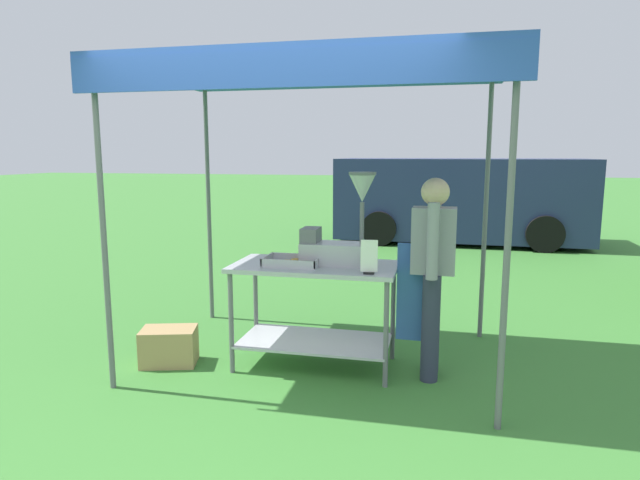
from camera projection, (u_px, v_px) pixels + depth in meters
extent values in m
plane|color=#3D7F33|center=(374.00, 256.00, 9.57)|extent=(70.00, 70.00, 0.00)
cylinder|color=slate|center=(103.00, 232.00, 3.98)|extent=(0.04, 0.04, 2.44)
cylinder|color=slate|center=(508.00, 247.00, 3.36)|extent=(0.04, 0.04, 2.44)
cylinder|color=slate|center=(209.00, 208.00, 5.77)|extent=(0.04, 0.04, 2.44)
cylinder|color=slate|center=(485.00, 214.00, 5.14)|extent=(0.04, 0.04, 2.44)
cube|color=blue|center=(319.00, 70.00, 4.37)|extent=(3.05, 2.05, 0.05)
cube|color=blue|center=(283.00, 68.00, 3.41)|extent=(3.05, 0.02, 0.24)
cube|color=#B7B7BC|center=(315.00, 267.00, 4.48)|extent=(1.36, 0.70, 0.04)
cube|color=#B7B7BC|center=(315.00, 341.00, 4.58)|extent=(1.26, 0.64, 0.02)
cylinder|color=slate|center=(231.00, 323.00, 4.40)|extent=(0.04, 0.04, 0.85)
cylinder|color=slate|center=(386.00, 335.00, 4.12)|extent=(0.04, 0.04, 0.85)
cylinder|color=slate|center=(256.00, 304.00, 4.97)|extent=(0.04, 0.04, 0.85)
cylinder|color=slate|center=(393.00, 312.00, 4.70)|extent=(0.04, 0.04, 0.85)
cube|color=#B7B7BC|center=(293.00, 264.00, 4.44)|extent=(0.46, 0.31, 0.01)
cube|color=#B7B7BC|center=(288.00, 264.00, 4.30)|extent=(0.46, 0.01, 0.06)
cube|color=#B7B7BC|center=(297.00, 257.00, 4.58)|extent=(0.46, 0.01, 0.06)
cube|color=#B7B7BC|center=(267.00, 259.00, 4.49)|extent=(0.01, 0.31, 0.06)
cube|color=#B7B7BC|center=(319.00, 261.00, 4.39)|extent=(0.01, 0.31, 0.06)
torus|color=#EAB251|center=(295.00, 263.00, 4.43)|extent=(0.08, 0.08, 0.02)
torus|color=#EAB251|center=(313.00, 262.00, 4.47)|extent=(0.10, 0.10, 0.02)
torus|color=#EAB251|center=(302.00, 265.00, 4.35)|extent=(0.11, 0.11, 0.02)
torus|color=#EAB251|center=(295.00, 260.00, 4.53)|extent=(0.11, 0.11, 0.02)
torus|color=#EAB251|center=(286.00, 262.00, 4.47)|extent=(0.08, 0.08, 0.02)
torus|color=#EAB251|center=(281.00, 263.00, 4.41)|extent=(0.11, 0.11, 0.02)
torus|color=#EAB251|center=(304.00, 260.00, 4.52)|extent=(0.11, 0.11, 0.02)
cube|color=#B7B7BC|center=(335.00, 254.00, 4.47)|extent=(0.56, 0.28, 0.18)
cube|color=slate|center=(311.00, 235.00, 4.49)|extent=(0.14, 0.22, 0.12)
cylinder|color=slate|center=(362.00, 223.00, 4.38)|extent=(0.04, 0.04, 0.34)
cone|color=#B7B7BC|center=(362.00, 189.00, 4.34)|extent=(0.21, 0.21, 0.22)
cylinder|color=slate|center=(363.00, 173.00, 4.32)|extent=(0.22, 0.22, 0.02)
cube|color=black|center=(369.00, 273.00, 4.12)|extent=(0.08, 0.05, 0.02)
cube|color=white|center=(369.00, 256.00, 4.10)|extent=(0.13, 0.02, 0.25)
cylinder|color=#2D3347|center=(430.00, 329.00, 4.24)|extent=(0.14, 0.14, 0.86)
cylinder|color=#2D3347|center=(431.00, 321.00, 4.43)|extent=(0.14, 0.14, 0.86)
cube|color=gray|center=(434.00, 240.00, 4.23)|extent=(0.34, 0.23, 0.52)
cube|color=#335BA3|center=(417.00, 293.00, 4.33)|extent=(0.32, 0.03, 0.80)
cylinder|color=gray|center=(433.00, 241.00, 4.01)|extent=(0.09, 0.09, 0.58)
cylinder|color=gray|center=(435.00, 233.00, 4.44)|extent=(0.09, 0.09, 0.58)
sphere|color=#DBB28E|center=(435.00, 192.00, 4.17)|extent=(0.22, 0.22, 0.22)
cube|color=tan|center=(169.00, 346.00, 4.62)|extent=(0.52, 0.42, 0.31)
cube|color=navy|center=(460.00, 198.00, 11.01)|extent=(4.94, 1.99, 1.60)
cube|color=#1E2833|center=(367.00, 178.00, 11.40)|extent=(0.13, 1.62, 0.70)
cylinder|color=black|center=(379.00, 228.00, 10.57)|extent=(0.68, 0.25, 0.68)
cylinder|color=black|center=(390.00, 218.00, 12.35)|extent=(0.68, 0.25, 0.68)
cylinder|color=black|center=(545.00, 234.00, 9.85)|extent=(0.68, 0.25, 0.68)
cylinder|color=black|center=(531.00, 221.00, 11.64)|extent=(0.68, 0.25, 0.68)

